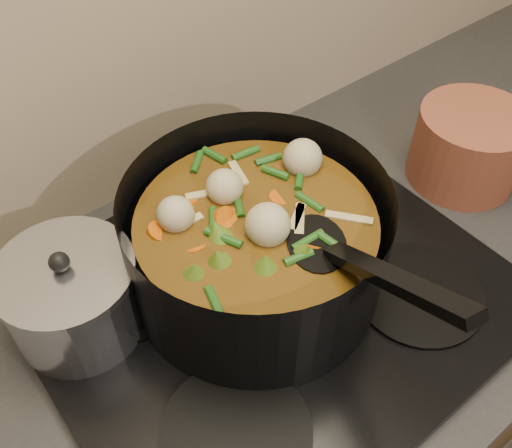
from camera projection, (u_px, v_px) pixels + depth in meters
counter at (267, 431)px, 1.15m from camera, size 2.64×0.64×0.91m
stovetop at (271, 296)px, 0.81m from camera, size 0.62×0.54×0.03m
stockpot at (256, 245)px, 0.75m from camera, size 0.44×0.52×0.25m
saucepan at (73, 297)px, 0.72m from camera, size 0.17×0.17×0.14m
terracotta_crock at (468, 147)px, 0.95m from camera, size 0.20×0.20×0.13m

